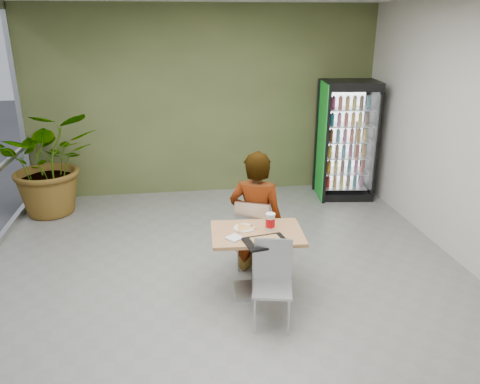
% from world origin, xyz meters
% --- Properties ---
extents(ground, '(7.00, 7.00, 0.00)m').
position_xyz_m(ground, '(0.00, 0.00, 0.00)').
color(ground, slate).
rests_on(ground, ground).
extents(room_envelope, '(6.00, 7.00, 3.20)m').
position_xyz_m(room_envelope, '(0.00, 0.00, 1.60)').
color(room_envelope, beige).
rests_on(room_envelope, ground).
extents(dining_table, '(1.03, 0.75, 0.75)m').
position_xyz_m(dining_table, '(0.31, 0.00, 0.54)').
color(dining_table, tan).
rests_on(dining_table, ground).
extents(chair_far, '(0.54, 0.54, 0.93)m').
position_xyz_m(chair_far, '(0.36, 0.49, 0.54)').
color(chair_far, '#B5B8BA').
rests_on(chair_far, ground).
extents(chair_near, '(0.46, 0.46, 0.87)m').
position_xyz_m(chair_near, '(0.38, -0.54, 0.51)').
color(chair_near, '#B5B8BA').
rests_on(chair_near, ground).
extents(seated_woman, '(0.78, 0.66, 1.81)m').
position_xyz_m(seated_woman, '(0.40, 0.53, 0.61)').
color(seated_woman, black).
rests_on(seated_woman, ground).
extents(pizza_plate, '(0.33, 0.26, 0.03)m').
position_xyz_m(pizza_plate, '(0.19, 0.11, 0.77)').
color(pizza_plate, silver).
rests_on(pizza_plate, dining_table).
extents(soda_cup, '(0.11, 0.11, 0.19)m').
position_xyz_m(soda_cup, '(0.46, 0.04, 0.84)').
color(soda_cup, silver).
rests_on(soda_cup, dining_table).
extents(napkin_stack, '(0.21, 0.21, 0.02)m').
position_xyz_m(napkin_stack, '(0.04, -0.14, 0.76)').
color(napkin_stack, silver).
rests_on(napkin_stack, dining_table).
extents(cafeteria_tray, '(0.49, 0.39, 0.02)m').
position_xyz_m(cafeteria_tray, '(0.36, -0.29, 0.76)').
color(cafeteria_tray, black).
rests_on(cafeteria_tray, dining_table).
extents(beverage_fridge, '(0.99, 0.81, 2.00)m').
position_xyz_m(beverage_fridge, '(2.39, 2.89, 1.00)').
color(beverage_fridge, black).
rests_on(beverage_fridge, ground).
extents(potted_plant, '(1.71, 1.55, 1.67)m').
position_xyz_m(potted_plant, '(-2.47, 2.82, 0.84)').
color(potted_plant, '#366729').
rests_on(potted_plant, ground).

